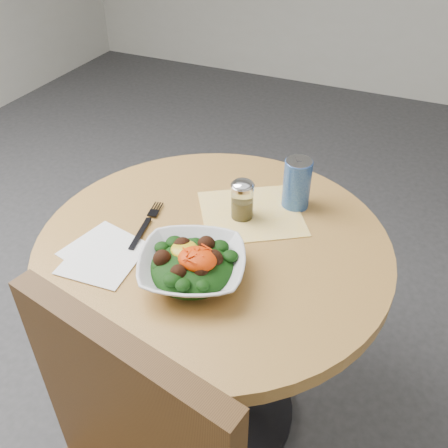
% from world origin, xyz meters
% --- Properties ---
extents(ground, '(6.00, 6.00, 0.00)m').
position_xyz_m(ground, '(0.00, 0.00, 0.00)').
color(ground, '#303032').
rests_on(ground, ground).
extents(table, '(0.90, 0.90, 0.75)m').
position_xyz_m(table, '(0.00, 0.00, 0.55)').
color(table, black).
rests_on(table, ground).
extents(cloth_napkin, '(0.36, 0.35, 0.00)m').
position_xyz_m(cloth_napkin, '(0.04, 0.15, 0.75)').
color(cloth_napkin, '#FFB30D').
rests_on(cloth_napkin, table).
extents(paper_napkins, '(0.21, 0.22, 0.00)m').
position_xyz_m(paper_napkins, '(-0.22, -0.16, 0.75)').
color(paper_napkins, white).
rests_on(paper_napkins, table).
extents(salad_bowl, '(0.31, 0.31, 0.09)m').
position_xyz_m(salad_bowl, '(0.01, -0.14, 0.78)').
color(salad_bowl, silver).
rests_on(salad_bowl, table).
extents(fork, '(0.06, 0.21, 0.00)m').
position_xyz_m(fork, '(-0.19, -0.01, 0.76)').
color(fork, black).
rests_on(fork, table).
extents(spice_shaker, '(0.06, 0.06, 0.11)m').
position_xyz_m(spice_shaker, '(0.03, 0.12, 0.81)').
color(spice_shaker, silver).
rests_on(spice_shaker, table).
extents(beverage_can, '(0.08, 0.08, 0.14)m').
position_xyz_m(beverage_can, '(0.14, 0.24, 0.82)').
color(beverage_can, navy).
rests_on(beverage_can, table).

